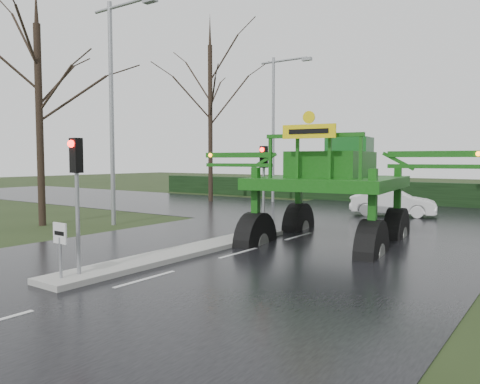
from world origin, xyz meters
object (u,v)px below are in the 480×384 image
Objects in this scene: traffic_signal_near at (76,176)px; crop_sprayer at (259,168)px; keep_left_sign at (60,241)px; street_light_left_near at (116,92)px; traffic_signal_mid at (264,170)px; white_sedan at (393,216)px; street_light_left_far at (277,116)px.

traffic_signal_near is 0.35× the size of crop_sprayer.
street_light_left_near is (-6.89, 7.50, 4.93)m from keep_left_sign.
white_sedan is at bearing 76.44° from traffic_signal_mid.
street_light_left_near is 2.31× the size of white_sedan.
traffic_signal_near is 22.37m from street_light_left_far.
crop_sprayer is (7.66, -14.01, -3.29)m from street_light_left_far.
crop_sprayer reaches higher than traffic_signal_near.
crop_sprayer is at bearing -0.08° from street_light_left_near.
street_light_left_far is at bearing 112.19° from crop_sprayer.
crop_sprayer reaches higher than keep_left_sign.
keep_left_sign is at bearing -90.00° from traffic_signal_near.
traffic_signal_near is at bearing 160.65° from white_sedan.
street_light_left_near is at bearing 127.41° from white_sedan.
keep_left_sign is 0.38× the size of traffic_signal_near.
keep_left_sign is 18.38m from white_sedan.
street_light_left_near is 15.29m from white_sedan.
street_light_left_near reaches higher than keep_left_sign.
street_light_left_near is at bearing -90.00° from street_light_left_far.
street_light_left_far is at bearing 58.01° from white_sedan.
street_light_left_far is 16.31m from crop_sprayer.
keep_left_sign reaches higher than white_sedan.
traffic_signal_mid is at bearing 90.00° from keep_left_sign.
street_light_left_far is (-6.89, 12.51, 3.40)m from traffic_signal_mid.
traffic_signal_mid is at bearing 154.24° from white_sedan.
street_light_left_near is 1.00× the size of street_light_left_far.
street_light_left_near is at bearing 132.59° from keep_left_sign.
traffic_signal_near is 10.40m from street_light_left_near.
crop_sprayer reaches higher than white_sedan.
street_light_left_near reaches higher than crop_sprayer.
street_light_left_near reaches higher than traffic_signal_near.
keep_left_sign is 11.32m from street_light_left_near.
crop_sprayer is 2.35× the size of white_sedan.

